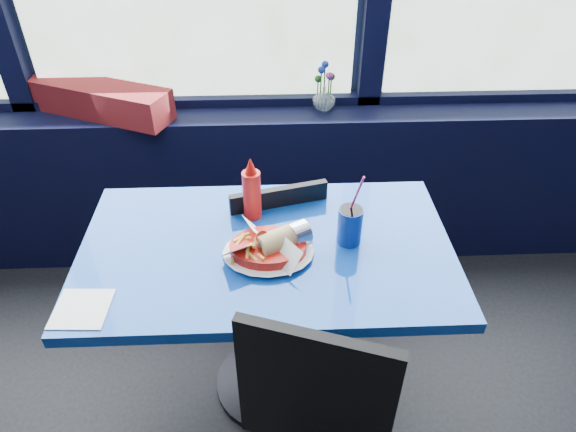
% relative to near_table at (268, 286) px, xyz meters
% --- Properties ---
extents(window_sill, '(5.00, 0.26, 0.80)m').
position_rel_near_table_xyz_m(window_sill, '(-0.30, 0.87, -0.17)').
color(window_sill, black).
rests_on(window_sill, ground).
extents(near_table, '(1.20, 0.70, 0.75)m').
position_rel_near_table_xyz_m(near_table, '(0.00, 0.00, 0.00)').
color(near_table, black).
rests_on(near_table, ground).
extents(chair_near_back, '(0.45, 0.45, 0.82)m').
position_rel_near_table_xyz_m(chair_near_back, '(0.07, 0.32, -0.10)').
color(chair_near_back, black).
rests_on(chair_near_back, ground).
extents(planter_box, '(0.70, 0.44, 0.14)m').
position_rel_near_table_xyz_m(planter_box, '(-0.73, 0.88, 0.30)').
color(planter_box, maroon).
rests_on(planter_box, window_sill).
extents(flower_vase, '(0.12, 0.12, 0.22)m').
position_rel_near_table_xyz_m(flower_vase, '(0.27, 0.88, 0.30)').
color(flower_vase, silver).
rests_on(flower_vase, window_sill).
extents(food_basket, '(0.27, 0.26, 0.09)m').
position_rel_near_table_xyz_m(food_basket, '(0.01, -0.04, 0.22)').
color(food_basket, '#B0130B').
rests_on(food_basket, near_table).
extents(ketchup_bottle, '(0.06, 0.06, 0.23)m').
position_rel_near_table_xyz_m(ketchup_bottle, '(-0.04, 0.16, 0.28)').
color(ketchup_bottle, '#B0130B').
rests_on(ketchup_bottle, near_table).
extents(soda_cup, '(0.08, 0.08, 0.27)m').
position_rel_near_table_xyz_m(soda_cup, '(0.27, 0.01, 0.25)').
color(soda_cup, navy).
rests_on(soda_cup, near_table).
extents(napkin, '(0.16, 0.16, 0.00)m').
position_rel_near_table_xyz_m(napkin, '(-0.52, -0.25, 0.18)').
color(napkin, white).
rests_on(napkin, near_table).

